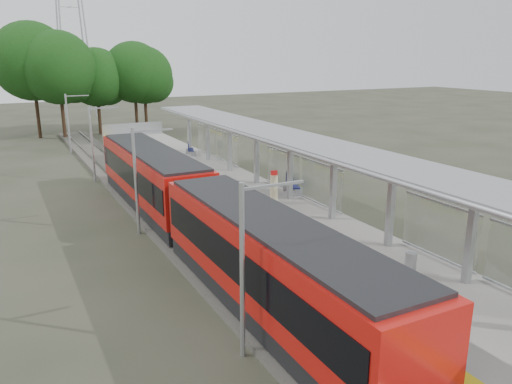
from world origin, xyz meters
TOP-DOWN VIEW (x-y plane):
  - trackbed at (-4.50, 20.00)m, footprint 3.00×70.00m
  - platform at (0.00, 20.00)m, footprint 6.00×50.00m
  - tactile_strip at (-2.55, 20.00)m, footprint 0.60×50.00m
  - end_fence at (0.00, 44.95)m, footprint 6.00×0.10m
  - train at (-4.50, 15.46)m, footprint 2.74×27.60m
  - canopy at (1.61, 16.19)m, footprint 3.27×38.00m
  - tree_cluster at (-2.88, 53.20)m, footprint 19.13×10.00m
  - catenary_masts at (-6.22, 19.00)m, footprint 2.08×48.16m
  - bench_mid at (2.60, 18.81)m, footprint 1.04×1.76m
  - bench_far at (1.42, 32.45)m, footprint 0.90×1.53m
  - info_pillar_far at (0.79, 17.66)m, footprint 0.41×0.41m
  - litter_bin at (0.70, 7.39)m, footprint 0.48×0.48m

SIDE VIEW (x-z plane):
  - trackbed at x=-4.50m, z-range 0.00..0.24m
  - platform at x=0.00m, z-range 0.00..1.00m
  - tactile_strip at x=-2.55m, z-range 1.00..1.02m
  - litter_bin at x=0.70m, z-range 1.00..1.88m
  - bench_far at x=1.42m, z-range 1.03..2.03m
  - end_fence at x=0.00m, z-range 1.00..2.20m
  - bench_mid at x=2.60m, z-range 1.03..2.18m
  - info_pillar_far at x=0.79m, z-range 0.88..2.69m
  - train at x=-4.50m, z-range 0.24..3.86m
  - catenary_masts at x=-6.22m, z-range 0.21..5.61m
  - canopy at x=1.61m, z-range 2.37..6.03m
  - tree_cluster at x=-2.88m, z-range 1.13..13.35m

